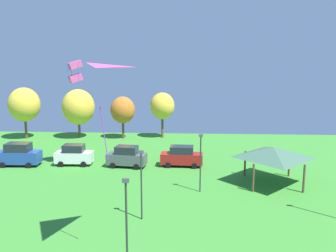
# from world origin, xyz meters

# --- Properties ---
(kite_flying_7) EXTENTS (3.02, 3.58, 4.54)m
(kite_flying_7) POSITION_xyz_m (-3.68, 22.17, 10.28)
(kite_flying_7) COLOR #E54C93
(kite_flying_8) EXTENTS (1.82, 1.77, 2.38)m
(kite_flying_8) POSITION_xyz_m (-9.80, 39.39, 10.56)
(kite_flying_8) COLOR #E54C93
(parked_car_leftmost) EXTENTS (4.76, 2.22, 2.61)m
(parked_car_leftmost) POSITION_xyz_m (-16.97, 40.27, 1.27)
(parked_car_leftmost) COLOR #234299
(parked_car_leftmost) RESTS_ON ground
(parked_car_second_from_left) EXTENTS (4.17, 2.09, 2.36)m
(parked_car_second_from_left) POSITION_xyz_m (-10.86, 40.92, 1.16)
(parked_car_second_from_left) COLOR silver
(parked_car_second_from_left) RESTS_ON ground
(parked_car_third_from_left) EXTENTS (4.51, 2.37, 2.37)m
(parked_car_third_from_left) POSITION_xyz_m (-4.74, 40.44, 1.17)
(parked_car_third_from_left) COLOR #4C5156
(parked_car_third_from_left) RESTS_ON ground
(parked_car_rightmost_in_row) EXTENTS (4.75, 2.12, 2.31)m
(parked_car_rightmost_in_row) POSITION_xyz_m (1.37, 41.04, 1.14)
(parked_car_rightmost_in_row) COLOR maroon
(parked_car_rightmost_in_row) RESTS_ON ground
(park_pavilion) EXTENTS (5.77, 6.03, 3.60)m
(park_pavilion) POSITION_xyz_m (10.15, 35.67, 3.08)
(park_pavilion) COLOR brown
(park_pavilion) RESTS_ON ground
(light_post_0) EXTENTS (0.36, 0.20, 5.29)m
(light_post_0) POSITION_xyz_m (3.16, 33.07, 3.03)
(light_post_0) COLOR #2D2D33
(light_post_0) RESTS_ON ground
(light_post_2) EXTENTS (0.36, 0.20, 5.25)m
(light_post_2) POSITION_xyz_m (-1.35, 27.09, 3.01)
(light_post_2) COLOR #2D2D33
(light_post_2) RESTS_ON ground
(light_post_3) EXTENTS (0.36, 0.20, 5.45)m
(light_post_3) POSITION_xyz_m (-1.26, 20.22, 3.11)
(light_post_3) COLOR #2D2D33
(light_post_3) RESTS_ON ground
(treeline_tree_0) EXTENTS (4.71, 4.71, 7.82)m
(treeline_tree_0) POSITION_xyz_m (-22.80, 54.80, 5.22)
(treeline_tree_0) COLOR brown
(treeline_tree_0) RESTS_ON ground
(treeline_tree_1) EXTENTS (4.94, 4.94, 7.52)m
(treeline_tree_1) POSITION_xyz_m (-14.76, 55.76, 4.80)
(treeline_tree_1) COLOR brown
(treeline_tree_1) RESTS_ON ground
(treeline_tree_2) EXTENTS (3.72, 3.72, 6.45)m
(treeline_tree_2) POSITION_xyz_m (-7.89, 55.73, 4.38)
(treeline_tree_2) COLOR brown
(treeline_tree_2) RESTS_ON ground
(treeline_tree_3) EXTENTS (3.72, 3.72, 7.01)m
(treeline_tree_3) POSITION_xyz_m (-1.90, 56.65, 4.93)
(treeline_tree_3) COLOR brown
(treeline_tree_3) RESTS_ON ground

